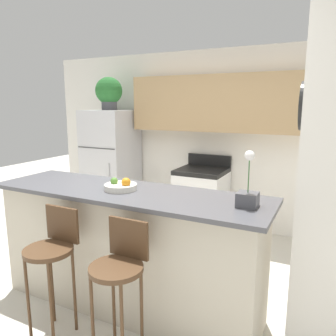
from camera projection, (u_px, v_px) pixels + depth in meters
The scene contains 11 objects.
ground_plane at pixel (129, 304), 2.98m from camera, with size 14.00×14.00×0.00m, color beige.
wall_back at pixel (220, 125), 4.60m from camera, with size 5.60×0.38×2.55m.
pillar_right at pixel (327, 182), 2.17m from camera, with size 0.38×0.32×2.55m.
counter_bar at pixel (127, 249), 2.88m from camera, with size 2.46×0.72×1.07m.
refrigerator at pixel (111, 165), 5.17m from camera, with size 0.70×0.73×1.70m.
stove_range at pixel (201, 200), 4.62m from camera, with size 0.65×0.64×1.07m.
bar_stool_left at pixel (52, 252), 2.50m from camera, with size 0.37×0.37×1.01m.
bar_stool_right at pixel (120, 270), 2.23m from camera, with size 0.37×0.37×1.01m.
potted_plant_on_fridge at pixel (109, 92), 4.95m from camera, with size 0.41×0.41×0.49m.
orchid_vase at pixel (248, 193), 2.31m from camera, with size 0.14×0.14×0.40m.
fruit_bowl at pixel (121, 186), 2.78m from camera, with size 0.28×0.28×0.11m.
Camera 1 is at (1.52, -2.24, 1.79)m, focal length 35.00 mm.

